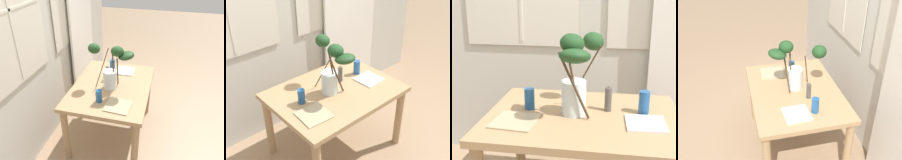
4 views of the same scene
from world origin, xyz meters
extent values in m
cube|color=tan|center=(0.00, 0.00, 0.70)|extent=(1.20, 0.90, 0.05)
cylinder|color=tan|center=(-0.54, 0.39, 0.34)|extent=(0.08, 0.08, 0.68)
cylinder|color=tan|center=(0.54, 0.39, 0.34)|extent=(0.08, 0.08, 0.68)
cylinder|color=silver|center=(-0.06, 0.01, 0.84)|extent=(0.16, 0.16, 0.22)
cylinder|color=silver|center=(-0.06, 0.01, 0.77)|extent=(0.14, 0.14, 0.07)
cylinder|color=#47331E|center=(-0.04, -0.08, 0.94)|extent=(0.19, 0.04, 0.41)
ellipsoid|color=#1E421E|center=(-0.03, -0.17, 1.14)|extent=(0.20, 0.21, 0.12)
cylinder|color=#47331E|center=(-0.06, -0.03, 0.97)|extent=(0.10, 0.02, 0.46)
ellipsoid|color=#1E421E|center=(-0.06, -0.08, 1.20)|extent=(0.16, 0.15, 0.15)
cylinder|color=#47331E|center=(-0.01, 0.12, 0.95)|extent=(0.22, 0.11, 0.43)
ellipsoid|color=#1E421E|center=(0.04, 0.22, 1.16)|extent=(0.21, 0.20, 0.16)
cylinder|color=#235693|center=(-0.35, 0.05, 0.80)|extent=(0.07, 0.07, 0.14)
cylinder|color=#235693|center=(0.38, 0.09, 0.80)|extent=(0.07, 0.07, 0.15)
cube|color=tan|center=(-0.38, -0.17, 0.73)|extent=(0.28, 0.28, 0.01)
cube|color=white|center=(0.38, -0.08, 0.73)|extent=(0.24, 0.24, 0.01)
cylinder|color=#514C47|center=(0.16, 0.10, 0.81)|extent=(0.05, 0.05, 0.16)
cylinder|color=black|center=(0.16, 0.10, 0.89)|extent=(0.00, 0.00, 0.01)
camera|label=1|loc=(-2.25, -0.59, 2.16)|focal=36.75mm
camera|label=2|loc=(-1.57, -1.80, 2.31)|focal=47.91mm
camera|label=3|loc=(0.19, -1.85, 1.53)|focal=51.02mm
camera|label=4|loc=(2.23, -0.57, 2.28)|focal=43.59mm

